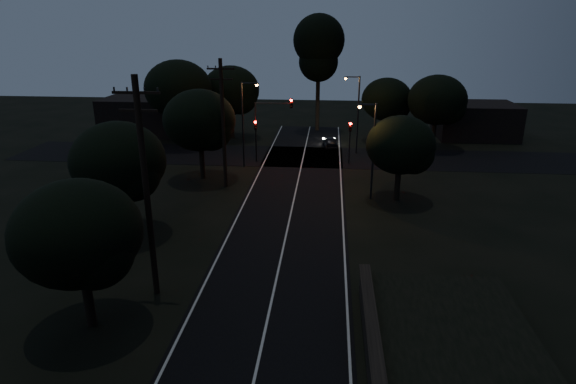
{
  "coord_description": "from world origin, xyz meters",
  "views": [
    {
      "loc": [
        2.66,
        -5.96,
        13.19
      ],
      "look_at": [
        0.0,
        24.0,
        2.5
      ],
      "focal_mm": 30.0,
      "sensor_mm": 36.0,
      "label": 1
    }
  ],
  "objects_px": {
    "streetlight_a": "(245,119)",
    "car": "(330,142)",
    "utility_pole_mid": "(146,187)",
    "signal_left": "(256,133)",
    "utility_pole_far": "(223,122)",
    "streetlight_c": "(371,145)",
    "streetlight_b": "(356,109)",
    "signal_right": "(350,135)",
    "tall_pine": "(319,47)",
    "signal_mast": "(273,118)"
  },
  "relations": [
    {
      "from": "streetlight_a",
      "to": "car",
      "type": "height_order",
      "value": "streetlight_a"
    },
    {
      "from": "utility_pole_mid",
      "to": "signal_left",
      "type": "bearing_deg",
      "value": 86.79
    },
    {
      "from": "utility_pole_far",
      "to": "streetlight_a",
      "type": "distance_m",
      "value": 6.1
    },
    {
      "from": "streetlight_c",
      "to": "car",
      "type": "distance_m",
      "value": 16.72
    },
    {
      "from": "signal_left",
      "to": "streetlight_a",
      "type": "distance_m",
      "value": 2.77
    },
    {
      "from": "utility_pole_far",
      "to": "streetlight_b",
      "type": "distance_m",
      "value": 16.51
    },
    {
      "from": "signal_right",
      "to": "streetlight_c",
      "type": "bearing_deg",
      "value": -82.98
    },
    {
      "from": "utility_pole_far",
      "to": "streetlight_b",
      "type": "relative_size",
      "value": 1.31
    },
    {
      "from": "utility_pole_far",
      "to": "tall_pine",
      "type": "height_order",
      "value": "tall_pine"
    },
    {
      "from": "streetlight_a",
      "to": "streetlight_b",
      "type": "height_order",
      "value": "same"
    },
    {
      "from": "streetlight_c",
      "to": "car",
      "type": "relative_size",
      "value": 2.06
    },
    {
      "from": "utility_pole_far",
      "to": "signal_left",
      "type": "distance_m",
      "value": 8.53
    },
    {
      "from": "tall_pine",
      "to": "streetlight_a",
      "type": "relative_size",
      "value": 1.77
    },
    {
      "from": "utility_pole_mid",
      "to": "signal_left",
      "type": "relative_size",
      "value": 2.68
    },
    {
      "from": "streetlight_a",
      "to": "streetlight_c",
      "type": "bearing_deg",
      "value": -35.69
    },
    {
      "from": "tall_pine",
      "to": "streetlight_c",
      "type": "relative_size",
      "value": 1.89
    },
    {
      "from": "signal_mast",
      "to": "car",
      "type": "bearing_deg",
      "value": 46.8
    },
    {
      "from": "signal_mast",
      "to": "signal_left",
      "type": "bearing_deg",
      "value": -179.87
    },
    {
      "from": "signal_left",
      "to": "signal_right",
      "type": "height_order",
      "value": "same"
    },
    {
      "from": "utility_pole_mid",
      "to": "streetlight_c",
      "type": "relative_size",
      "value": 1.47
    },
    {
      "from": "utility_pole_far",
      "to": "streetlight_c",
      "type": "distance_m",
      "value": 12.05
    },
    {
      "from": "utility_pole_mid",
      "to": "streetlight_c",
      "type": "height_order",
      "value": "utility_pole_mid"
    },
    {
      "from": "tall_pine",
      "to": "signal_right",
      "type": "xyz_separation_m",
      "value": [
        3.6,
        -15.01,
        -7.37
      ]
    },
    {
      "from": "tall_pine",
      "to": "signal_left",
      "type": "distance_m",
      "value": 17.64
    },
    {
      "from": "signal_right",
      "to": "car",
      "type": "height_order",
      "value": "signal_right"
    },
    {
      "from": "utility_pole_far",
      "to": "signal_right",
      "type": "distance_m",
      "value": 13.53
    },
    {
      "from": "utility_pole_far",
      "to": "streetlight_a",
      "type": "xyz_separation_m",
      "value": [
        0.69,
        6.0,
        -0.85
      ]
    },
    {
      "from": "signal_mast",
      "to": "streetlight_b",
      "type": "distance_m",
      "value": 9.15
    },
    {
      "from": "signal_mast",
      "to": "streetlight_c",
      "type": "bearing_deg",
      "value": -48.81
    },
    {
      "from": "utility_pole_far",
      "to": "signal_left",
      "type": "bearing_deg",
      "value": 80.06
    },
    {
      "from": "signal_right",
      "to": "utility_pole_mid",
      "type": "bearing_deg",
      "value": -112.99
    },
    {
      "from": "signal_right",
      "to": "signal_mast",
      "type": "relative_size",
      "value": 0.66
    },
    {
      "from": "streetlight_c",
      "to": "streetlight_b",
      "type": "bearing_deg",
      "value": 92.14
    },
    {
      "from": "streetlight_b",
      "to": "streetlight_c",
      "type": "height_order",
      "value": "streetlight_b"
    },
    {
      "from": "signal_right",
      "to": "signal_mast",
      "type": "xyz_separation_m",
      "value": [
        -7.51,
        0.0,
        1.5
      ]
    },
    {
      "from": "utility_pole_far",
      "to": "signal_mast",
      "type": "height_order",
      "value": "utility_pole_far"
    },
    {
      "from": "streetlight_a",
      "to": "car",
      "type": "relative_size",
      "value": 2.2
    },
    {
      "from": "tall_pine",
      "to": "signal_mast",
      "type": "relative_size",
      "value": 2.27
    },
    {
      "from": "streetlight_b",
      "to": "car",
      "type": "xyz_separation_m",
      "value": [
        -2.58,
        2.0,
        -4.02
      ]
    },
    {
      "from": "signal_left",
      "to": "streetlight_a",
      "type": "xyz_separation_m",
      "value": [
        -0.71,
        -1.99,
        1.8
      ]
    },
    {
      "from": "utility_pole_far",
      "to": "signal_mast",
      "type": "relative_size",
      "value": 1.68
    },
    {
      "from": "utility_pole_mid",
      "to": "streetlight_b",
      "type": "distance_m",
      "value": 31.15
    },
    {
      "from": "tall_pine",
      "to": "signal_mast",
      "type": "bearing_deg",
      "value": -104.62
    },
    {
      "from": "car",
      "to": "streetlight_a",
      "type": "bearing_deg",
      "value": 38.9
    },
    {
      "from": "utility_pole_mid",
      "to": "car",
      "type": "xyz_separation_m",
      "value": [
        8.73,
        31.0,
        -5.12
      ]
    },
    {
      "from": "signal_left",
      "to": "signal_right",
      "type": "distance_m",
      "value": 9.2
    },
    {
      "from": "signal_left",
      "to": "streetlight_a",
      "type": "height_order",
      "value": "streetlight_a"
    },
    {
      "from": "signal_left",
      "to": "tall_pine",
      "type": "bearing_deg",
      "value": 69.54
    },
    {
      "from": "utility_pole_far",
      "to": "utility_pole_mid",
      "type": "bearing_deg",
      "value": -90.0
    },
    {
      "from": "utility_pole_mid",
      "to": "signal_left",
      "type": "xyz_separation_m",
      "value": [
        1.4,
        24.99,
        -2.9
      ]
    }
  ]
}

